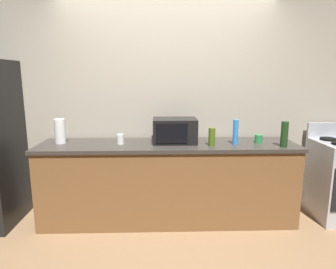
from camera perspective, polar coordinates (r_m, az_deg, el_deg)
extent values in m
plane|color=#93704C|center=(3.21, 0.23, -19.28)|extent=(8.00, 8.00, 0.00)
cube|color=#B2A893|center=(3.58, -0.20, 6.77)|extent=(6.40, 0.10, 2.70)
cube|color=brown|center=(3.38, 0.00, -9.52)|extent=(2.80, 0.60, 0.86)
cube|color=#38332D|center=(3.25, 0.00, -2.08)|extent=(2.84, 0.64, 0.04)
cube|color=#B7BABF|center=(4.08, 29.19, 0.79)|extent=(0.60, 0.04, 0.18)
cylinder|color=black|center=(3.89, 28.64, -0.77)|extent=(0.18, 0.18, 0.02)
cube|color=black|center=(3.27, 1.31, 0.78)|extent=(0.48, 0.34, 0.27)
cube|color=black|center=(3.10, 0.75, 0.20)|extent=(0.34, 0.01, 0.21)
cylinder|color=white|center=(3.44, -20.21, 0.61)|extent=(0.12, 0.12, 0.27)
cylinder|color=#338CE5|center=(3.26, 12.97, 0.45)|extent=(0.06, 0.06, 0.27)
cylinder|color=#1E3F19|center=(3.29, 21.64, 0.05)|extent=(0.07, 0.07, 0.27)
cylinder|color=#4C6B19|center=(3.15, 8.50, -0.43)|extent=(0.07, 0.07, 0.19)
cylinder|color=white|center=(3.25, -9.23, -0.89)|extent=(0.08, 0.08, 0.11)
cylinder|color=#2D8C47|center=(3.42, 17.14, -0.79)|extent=(0.08, 0.08, 0.09)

